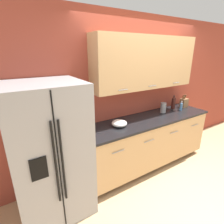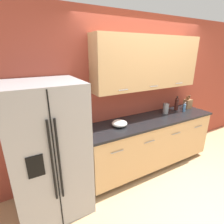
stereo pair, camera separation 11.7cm
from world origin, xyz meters
name	(u,v)px [view 2 (the right image)]	position (x,y,z in m)	size (l,w,h in m)	color
ground_plane	(180,187)	(0.00, 0.00, 0.00)	(14.00, 14.00, 0.00)	tan
wall_back	(144,85)	(-0.02, 0.99, 1.45)	(10.00, 0.39, 2.60)	#993D2D
counter_unit	(149,142)	(-0.07, 0.71, 0.47)	(2.43, 0.64, 0.93)	black
refrigerator	(49,150)	(-1.77, 0.62, 0.86)	(0.86, 0.81, 1.71)	#9E9EA0
knife_block	(188,104)	(0.97, 0.79, 1.02)	(0.15, 0.11, 0.27)	olive
wine_bottle	(177,104)	(0.68, 0.83, 1.05)	(0.08, 0.08, 0.27)	#3D1914
soap_dispenser	(184,108)	(0.74, 0.69, 1.00)	(0.06, 0.05, 0.18)	#4C7FB2
steel_canister	(166,108)	(0.35, 0.78, 1.02)	(0.11, 0.11, 0.20)	gray
mixing_bowl	(120,123)	(-0.71, 0.69, 0.97)	(0.24, 0.24, 0.09)	white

